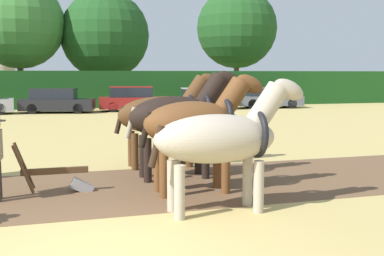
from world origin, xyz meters
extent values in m
plane|color=tan|center=(0.00, 0.00, 0.00)|extent=(240.00, 240.00, 0.00)
cube|color=#194719|center=(0.00, 28.27, 1.29)|extent=(69.65, 1.29, 2.59)
cylinder|color=#4C3823|center=(-2.85, 32.60, 2.13)|extent=(0.44, 0.44, 4.27)
sphere|color=#387533|center=(-2.85, 32.60, 6.13)|extent=(6.77, 6.77, 6.77)
cylinder|color=#4C3823|center=(3.59, 33.16, 1.76)|extent=(0.44, 0.44, 3.51)
sphere|color=#1E4C1E|center=(3.59, 33.16, 5.44)|extent=(7.02, 7.02, 7.02)
cylinder|color=brown|center=(14.68, 32.77, 2.19)|extent=(0.44, 0.44, 4.37)
sphere|color=#1E4C1E|center=(14.68, 32.77, 6.24)|extent=(6.81, 6.81, 6.81)
cylinder|color=gray|center=(-6.57, 58.99, 4.52)|extent=(2.81, 2.81, 9.03)
ellipsoid|color=#B2A38E|center=(2.19, 1.46, 1.27)|extent=(2.15, 0.90, 0.83)
cylinder|color=#B2A38E|center=(2.88, 1.71, 0.45)|extent=(0.18, 0.18, 0.90)
cylinder|color=#B2A38E|center=(2.89, 1.22, 0.45)|extent=(0.18, 0.18, 0.90)
cylinder|color=#B2A38E|center=(1.49, 1.69, 0.45)|extent=(0.18, 0.18, 0.90)
cylinder|color=#B2A38E|center=(1.49, 1.21, 0.45)|extent=(0.18, 0.18, 0.90)
cylinder|color=#B2A38E|center=(3.10, 1.47, 1.77)|extent=(0.82, 0.40, 0.93)
ellipsoid|color=#B2A38E|center=(3.54, 1.47, 2.09)|extent=(0.68, 0.27, 0.54)
cube|color=black|center=(3.30, 1.47, 1.95)|extent=(0.44, 0.08, 0.59)
cylinder|color=black|center=(1.17, 1.45, 1.18)|extent=(0.30, 0.12, 0.71)
torus|color=black|center=(2.94, 1.47, 1.34)|extent=(0.12, 0.86, 0.86)
ellipsoid|color=brown|center=(2.18, 2.88, 1.39)|extent=(1.94, 0.95, 0.89)
cylinder|color=brown|center=(2.80, 3.15, 0.49)|extent=(0.18, 0.18, 0.99)
cylinder|color=brown|center=(2.81, 2.63, 0.49)|extent=(0.18, 0.18, 0.99)
cylinder|color=brown|center=(1.54, 3.14, 0.49)|extent=(0.18, 0.18, 0.99)
cylinder|color=brown|center=(1.55, 2.62, 0.49)|extent=(0.18, 0.18, 0.99)
cylinder|color=brown|center=(3.00, 2.89, 1.87)|extent=(0.80, 0.43, 0.88)
ellipsoid|color=brown|center=(3.40, 2.90, 2.16)|extent=(0.68, 0.27, 0.54)
cube|color=black|center=(3.18, 2.89, 2.06)|extent=(0.41, 0.08, 0.55)
cylinder|color=black|center=(1.26, 2.88, 1.29)|extent=(0.30, 0.12, 0.71)
torus|color=black|center=(2.85, 2.89, 1.46)|extent=(0.12, 0.91, 0.91)
ellipsoid|color=black|center=(2.16, 4.31, 1.40)|extent=(2.06, 1.02, 0.95)
cylinder|color=black|center=(2.83, 4.59, 0.49)|extent=(0.18, 0.18, 0.97)
cylinder|color=black|center=(2.83, 4.04, 0.49)|extent=(0.18, 0.18, 0.97)
cylinder|color=black|center=(1.49, 4.58, 0.49)|extent=(0.18, 0.18, 0.97)
cylinder|color=black|center=(1.50, 4.03, 0.49)|extent=(0.18, 0.18, 0.97)
cylinder|color=black|center=(3.03, 4.32, 1.93)|extent=(0.87, 0.46, 0.97)
ellipsoid|color=black|center=(3.48, 4.32, 2.24)|extent=(0.68, 0.27, 0.54)
cube|color=gray|center=(3.23, 4.32, 2.13)|extent=(0.45, 0.08, 0.60)
cylinder|color=gray|center=(1.19, 4.30, 1.30)|extent=(0.30, 0.12, 0.71)
torus|color=black|center=(2.88, 4.32, 1.47)|extent=(0.12, 0.96, 0.96)
ellipsoid|color=#513319|center=(2.15, 5.73, 1.33)|extent=(2.16, 1.01, 0.94)
cylinder|color=#513319|center=(2.85, 6.01, 0.45)|extent=(0.18, 0.18, 0.91)
cylinder|color=#513319|center=(2.85, 5.47, 0.45)|extent=(0.18, 0.18, 0.91)
cylinder|color=#513319|center=(1.45, 6.00, 0.45)|extent=(0.18, 0.18, 0.91)
cylinder|color=#513319|center=(1.45, 5.46, 0.45)|extent=(0.18, 0.18, 0.91)
cylinder|color=#513319|center=(3.06, 5.74, 1.86)|extent=(0.87, 0.45, 0.97)
ellipsoid|color=#513319|center=(3.52, 5.75, 2.18)|extent=(0.68, 0.27, 0.54)
cube|color=black|center=(3.27, 5.74, 2.06)|extent=(0.45, 0.08, 0.61)
cylinder|color=black|center=(1.13, 5.72, 1.23)|extent=(0.30, 0.12, 0.71)
torus|color=black|center=(2.90, 5.74, 1.40)|extent=(0.12, 0.95, 0.95)
cube|color=#4C331E|center=(-0.45, 3.57, 0.45)|extent=(1.30, 0.11, 0.12)
cube|color=#939399|center=(0.07, 3.58, 0.10)|extent=(0.48, 0.20, 0.39)
cylinder|color=#4C331E|center=(-1.04, 3.77, 0.55)|extent=(0.40, 0.06, 0.96)
cylinder|color=#4C331E|center=(-1.03, 3.37, 0.55)|extent=(0.40, 0.06, 0.96)
cylinder|color=#38332D|center=(2.75, 7.97, 0.39)|extent=(0.14, 0.14, 0.78)
cylinder|color=#38332D|center=(2.86, 7.79, 0.39)|extent=(0.14, 0.14, 0.78)
cube|color=#3D5184|center=(2.80, 7.88, 1.05)|extent=(0.40, 0.49, 0.55)
sphere|color=tan|center=(2.80, 7.88, 1.44)|extent=(0.21, 0.21, 0.21)
cylinder|color=#3D5184|center=(2.66, 8.11, 1.03)|extent=(0.09, 0.09, 0.52)
cylinder|color=#3D5184|center=(2.94, 7.65, 1.03)|extent=(0.09, 0.09, 0.52)
cylinder|color=black|center=(-3.59, 25.11, 0.33)|extent=(0.68, 0.26, 0.66)
cylinder|color=black|center=(-3.49, 23.57, 0.33)|extent=(0.68, 0.26, 0.66)
cube|color=black|center=(-0.26, 24.26, 0.51)|extent=(4.61, 2.59, 0.68)
cube|color=black|center=(-0.47, 24.30, 1.14)|extent=(2.87, 2.07, 0.57)
cube|color=black|center=(-0.47, 24.30, 1.45)|extent=(2.87, 2.07, 0.06)
cylinder|color=black|center=(1.22, 24.74, 0.31)|extent=(0.64, 0.34, 0.61)
cylinder|color=black|center=(0.91, 23.24, 0.31)|extent=(0.64, 0.34, 0.61)
cylinder|color=black|center=(-1.42, 25.28, 0.31)|extent=(0.64, 0.34, 0.61)
cylinder|color=black|center=(-1.73, 23.78, 0.31)|extent=(0.64, 0.34, 0.61)
cube|color=maroon|center=(4.50, 24.47, 0.54)|extent=(4.63, 2.19, 0.72)
cube|color=black|center=(4.28, 24.49, 1.20)|extent=(2.83, 1.84, 0.61)
cube|color=maroon|center=(4.28, 24.49, 1.54)|extent=(2.83, 1.84, 0.06)
cylinder|color=black|center=(5.96, 25.10, 0.32)|extent=(0.65, 0.28, 0.63)
cylinder|color=black|center=(5.81, 23.57, 0.32)|extent=(0.65, 0.28, 0.63)
cylinder|color=black|center=(3.20, 25.37, 0.32)|extent=(0.65, 0.28, 0.63)
cylinder|color=black|center=(3.05, 23.84, 0.32)|extent=(0.65, 0.28, 0.63)
cube|color=#A8A8B2|center=(9.25, 24.68, 0.50)|extent=(4.52, 2.40, 0.66)
cube|color=black|center=(9.04, 24.71, 1.11)|extent=(2.79, 1.96, 0.55)
cube|color=#A8A8B2|center=(9.04, 24.71, 1.41)|extent=(2.79, 1.96, 0.06)
cylinder|color=black|center=(10.68, 25.24, 0.30)|extent=(0.63, 0.31, 0.61)
cylinder|color=black|center=(10.45, 23.71, 0.30)|extent=(0.63, 0.31, 0.61)
cylinder|color=black|center=(8.04, 25.64, 0.30)|extent=(0.63, 0.31, 0.61)
cylinder|color=black|center=(7.81, 24.11, 0.30)|extent=(0.63, 0.31, 0.61)
cube|color=#565B66|center=(14.00, 24.65, 0.51)|extent=(4.69, 2.34, 0.66)
cube|color=black|center=(13.78, 24.68, 1.10)|extent=(2.89, 1.92, 0.53)
cube|color=#565B66|center=(13.78, 24.68, 1.40)|extent=(2.89, 1.92, 0.06)
cylinder|color=black|center=(15.48, 25.22, 0.33)|extent=(0.69, 0.31, 0.67)
cylinder|color=black|center=(15.28, 23.71, 0.33)|extent=(0.69, 0.31, 0.67)
cylinder|color=black|center=(12.72, 25.60, 0.33)|extent=(0.69, 0.31, 0.67)
cylinder|color=black|center=(12.51, 24.08, 0.33)|extent=(0.69, 0.31, 0.67)
camera|label=1|loc=(-0.41, -6.18, 2.36)|focal=45.00mm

